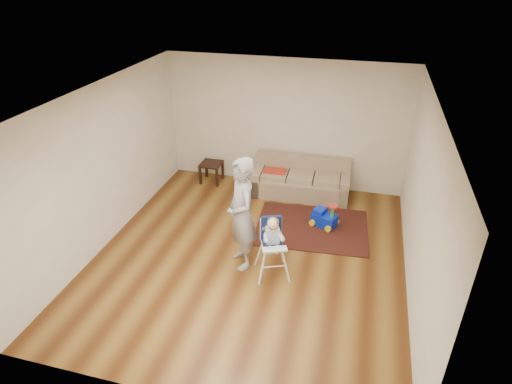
% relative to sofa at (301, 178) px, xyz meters
% --- Properties ---
extents(ground, '(5.50, 5.50, 0.00)m').
position_rel_sofa_xyz_m(ground, '(-0.46, -2.30, -0.38)').
color(ground, '#4D280F').
rests_on(ground, ground).
extents(room_envelope, '(5.04, 5.52, 2.72)m').
position_rel_sofa_xyz_m(room_envelope, '(-0.46, -1.77, 1.49)').
color(room_envelope, beige).
rests_on(room_envelope, ground).
extents(sofa, '(2.00, 0.88, 0.76)m').
position_rel_sofa_xyz_m(sofa, '(0.00, 0.00, 0.00)').
color(sofa, '#9C896C').
rests_on(sofa, ground).
extents(side_table, '(0.45, 0.45, 0.45)m').
position_rel_sofa_xyz_m(side_table, '(-1.99, 0.09, -0.16)').
color(side_table, black).
rests_on(side_table, ground).
extents(area_rug, '(2.12, 1.66, 0.02)m').
position_rel_sofa_xyz_m(area_rug, '(0.42, -1.20, -0.37)').
color(area_rug, black).
rests_on(area_rug, ground).
extents(ride_on_toy, '(0.52, 0.45, 0.48)m').
position_rel_sofa_xyz_m(ride_on_toy, '(0.63, -1.08, -0.13)').
color(ride_on_toy, '#0A26CF').
rests_on(ride_on_toy, area_rug).
extents(toy_ball, '(0.14, 0.14, 0.14)m').
position_rel_sofa_xyz_m(toy_ball, '(-0.21, -1.54, -0.30)').
color(toy_ball, '#0A26CF').
rests_on(toy_ball, area_rug).
extents(high_chair, '(0.62, 0.62, 1.03)m').
position_rel_sofa_xyz_m(high_chair, '(-0.00, -2.65, 0.11)').
color(high_chair, white).
rests_on(high_chair, ground).
extents(adult, '(0.75, 0.81, 1.86)m').
position_rel_sofa_xyz_m(adult, '(-0.52, -2.52, 0.55)').
color(adult, gray).
rests_on(adult, ground).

